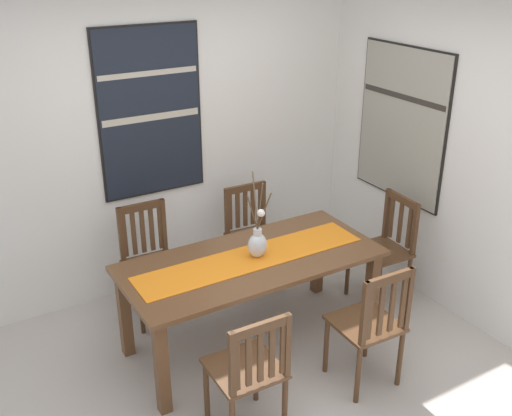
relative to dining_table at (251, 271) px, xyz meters
The scene contains 13 objects.
ground_plane 0.89m from the dining_table, 104.09° to the right, with size 6.40×6.40×0.03m, color #B2A89E.
wall_back 1.46m from the dining_table, 96.80° to the left, with size 6.40×0.12×2.70m, color silver.
wall_side 1.95m from the dining_table, 19.31° to the right, with size 0.12×6.40×2.70m, color silver.
dining_table is the anchor object (origin of this frame).
table_runner 0.11m from the dining_table, 90.00° to the right, with size 1.74×0.36×0.01m, color orange.
centerpiece_vase 0.23m from the dining_table, ahead, with size 0.18×0.31×0.60m.
chair_0 1.30m from the dining_table, ahead, with size 0.44×0.44×0.92m.
chair_1 0.95m from the dining_table, 121.03° to the right, with size 0.43×0.43×0.90m.
chair_2 0.93m from the dining_table, 122.47° to the left, with size 0.43×0.43×0.94m.
chair_3 0.92m from the dining_table, 59.32° to the left, with size 0.44×0.44×0.90m.
chair_4 0.94m from the dining_table, 60.94° to the right, with size 0.43×0.43×0.94m.
painting_on_back_wall 1.54m from the dining_table, 101.52° to the left, with size 0.88×0.05×1.38m.
painting_on_side_wall 1.85m from the dining_table, 10.06° to the left, with size 0.05×1.00×1.30m.
Camera 1 is at (-1.76, -2.69, 2.83)m, focal length 41.97 mm.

